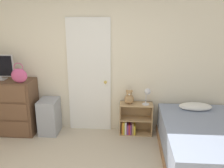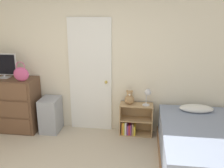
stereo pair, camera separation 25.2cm
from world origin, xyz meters
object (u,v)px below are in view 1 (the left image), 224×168
(handbag, at_px, (19,75))
(bed, at_px, (204,144))
(desk_lamp, at_px, (147,93))
(bookshelf, at_px, (133,121))
(storage_bin, at_px, (49,116))
(teddy_bear, at_px, (129,98))
(dresser, at_px, (6,106))

(handbag, bearing_deg, bed, -10.37)
(desk_lamp, bearing_deg, bookshelf, 168.62)
(handbag, relative_size, storage_bin, 0.54)
(teddy_bear, height_order, bed, teddy_bear)
(dresser, relative_size, bed, 0.57)
(dresser, relative_size, handbag, 3.13)
(storage_bin, bearing_deg, desk_lamp, 1.14)
(dresser, height_order, storage_bin, dresser)
(teddy_bear, xyz_separation_m, bed, (1.14, -0.80, -0.41))
(handbag, relative_size, bed, 0.18)
(handbag, xyz_separation_m, bed, (3.01, -0.55, -0.86))
(handbag, relative_size, bookshelf, 0.59)
(dresser, relative_size, teddy_bear, 4.19)
(dresser, xyz_separation_m, storage_bin, (0.79, 0.03, -0.18))
(handbag, bearing_deg, bookshelf, 7.60)
(storage_bin, distance_m, bookshelf, 1.55)
(dresser, distance_m, teddy_bear, 2.27)
(teddy_bear, relative_size, bed, 0.14)
(bookshelf, xyz_separation_m, desk_lamp, (0.24, -0.05, 0.57))
(bed, bearing_deg, bookshelf, 142.53)
(teddy_bear, distance_m, desk_lamp, 0.34)
(bookshelf, relative_size, bed, 0.31)
(bookshelf, height_order, desk_lamp, desk_lamp)
(dresser, relative_size, storage_bin, 1.69)
(teddy_bear, bearing_deg, storage_bin, -176.98)
(bookshelf, bearing_deg, teddy_bear, -175.88)
(dresser, height_order, bed, dresser)
(desk_lamp, relative_size, bed, 0.16)
(handbag, relative_size, teddy_bear, 1.34)
(bed, bearing_deg, desk_lamp, 137.13)
(storage_bin, xyz_separation_m, bookshelf, (1.54, 0.08, -0.09))
(dresser, distance_m, bookshelf, 2.35)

